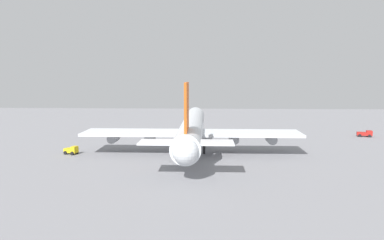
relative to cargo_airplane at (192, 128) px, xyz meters
The scene contains 5 objects.
ground_plane 6.62m from the cargo_airplane, ahead, with size 276.27×276.27×0.00m, color gray.
cargo_airplane is the anchor object (origin of this frame).
catering_truck 33.37m from the cargo_airplane, 98.46° to the left, with size 3.16×3.99×2.26m.
cargo_loader 66.26m from the cargo_airplane, 64.81° to the right, with size 3.66×5.37×2.21m.
safety_cone_nose 32.08m from the cargo_airplane, ahead, with size 0.50×0.50×0.72m, color orange.
Camera 1 is at (-100.82, -4.24, 20.97)m, focal length 34.05 mm.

